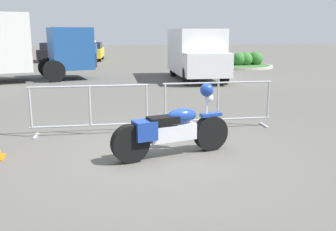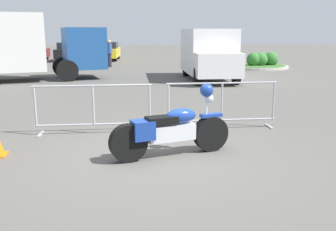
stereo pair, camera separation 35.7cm
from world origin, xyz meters
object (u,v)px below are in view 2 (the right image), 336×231
motorcycle (171,130)px  parked_car_yellow (108,51)px  crowd_barrier_far (222,105)px  crowd_barrier_near (93,108)px  delivery_van (208,53)px  pedestrian (109,52)px  parked_car_black (71,51)px  box_truck (6,44)px  parked_car_maroon (32,52)px

motorcycle → parked_car_yellow: 24.05m
crowd_barrier_far → crowd_barrier_near: bearing=180.0°
crowd_barrier_far → delivery_van: (1.97, 9.00, 0.68)m
parked_car_yellow → motorcycle: bearing=-171.1°
motorcycle → pedestrian: pedestrian is taller
parked_car_black → pedestrian: size_ratio=2.54×
motorcycle → crowd_barrier_far: 2.27m
crowd_barrier_near → pedestrian: pedestrian is taller
delivery_van → crowd_barrier_far: bearing=-9.5°
crowd_barrier_far → motorcycle: bearing=-129.2°
parked_car_yellow → crowd_barrier_near: bearing=-174.5°
motorcycle → delivery_van: bearing=58.3°
box_truck → parked_car_maroon: (-1.38, 12.14, -0.94)m
motorcycle → pedestrian: 17.88m
crowd_barrier_near → parked_car_yellow: (0.05, 22.26, 0.16)m
parked_car_black → parked_car_yellow: parked_car_yellow is taller
parked_car_maroon → crowd_barrier_far: bearing=-153.1°
box_truck → pedestrian: 7.93m
box_truck → parked_car_maroon: 12.25m
crowd_barrier_far → parked_car_black: size_ratio=0.59×
parked_car_black → pedestrian: (3.02, -6.00, 0.21)m
motorcycle → crowd_barrier_far: motorcycle is taller
pedestrian → parked_car_yellow: bearing=-38.6°
crowd_barrier_far → box_truck: bearing=126.5°
motorcycle → parked_car_yellow: bearing=79.1°
motorcycle → parked_car_yellow: size_ratio=0.51×
crowd_barrier_near → crowd_barrier_far: 2.87m
delivery_van → pedestrian: size_ratio=3.01×
delivery_van → parked_car_maroon: delivery_van is taller
delivery_van → parked_car_maroon: bearing=-137.7°
parked_car_maroon → pedestrian: (5.84, -5.63, 0.22)m
box_truck → parked_car_black: size_ratio=1.87×
parked_car_black → crowd_barrier_far: bearing=-160.1°
delivery_van → parked_car_black: delivery_van is taller
box_truck → crowd_barrier_near: bearing=-79.5°
crowd_barrier_far → box_truck: (-7.08, 9.57, 1.08)m
crowd_barrier_near → crowd_barrier_far: same height
motorcycle → parked_car_black: size_ratio=0.52×
crowd_barrier_near → delivery_van: size_ratio=0.50×
parked_car_maroon → parked_car_black: bearing=-76.9°
parked_car_maroon → pedestrian: bearing=-128.3°
crowd_barrier_near → parked_car_black: (-2.77, 22.08, 0.15)m
crowd_barrier_near → parked_car_black: 22.26m
box_truck → parked_car_black: (1.44, 12.51, -0.92)m
pedestrian → box_truck: bearing=105.1°
box_truck → pedestrian: bearing=42.3°
motorcycle → delivery_van: (3.40, 10.75, 0.76)m
crowd_barrier_near → crowd_barrier_far: (2.87, 0.00, 0.00)m
crowd_barrier_near → parked_car_maroon: 22.42m
crowd_barrier_far → parked_car_black: parked_car_black is taller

